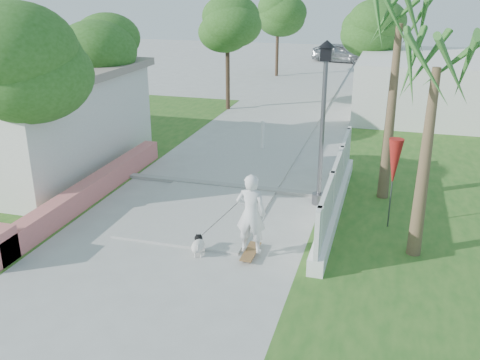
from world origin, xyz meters
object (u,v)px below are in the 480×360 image
(skateboarder, at_px, (245,215))
(parked_car, at_px, (341,53))
(street_lamp, at_px, (323,119))
(bollard, at_px, (263,134))
(patio_umbrella, at_px, (394,163))
(dog, at_px, (198,245))

(skateboarder, height_order, parked_car, skateboarder)
(street_lamp, distance_m, bollard, 5.56)
(parked_car, bearing_deg, bollard, -170.25)
(patio_umbrella, xyz_separation_m, dog, (-4.09, -2.68, -1.45))
(patio_umbrella, height_order, skateboarder, patio_umbrella)
(skateboarder, bearing_deg, patio_umbrella, -142.98)
(street_lamp, height_order, skateboarder, street_lamp)
(street_lamp, xyz_separation_m, dog, (-2.19, -3.68, -2.19))
(dog, bearing_deg, bollard, 75.92)
(skateboarder, bearing_deg, parked_car, -89.13)
(patio_umbrella, relative_size, dog, 3.78)
(street_lamp, xyz_separation_m, patio_umbrella, (1.90, -1.00, -0.74))
(bollard, bearing_deg, street_lamp, -59.04)
(street_lamp, relative_size, parked_car, 1.04)
(dog, bearing_deg, patio_umbrella, 15.63)
(bollard, distance_m, skateboarder, 8.07)
(patio_umbrella, bearing_deg, street_lamp, 152.24)
(street_lamp, relative_size, patio_umbrella, 1.93)
(parked_car, bearing_deg, patio_umbrella, -160.92)
(patio_umbrella, distance_m, parked_car, 28.96)
(bollard, xyz_separation_m, skateboarder, (1.54, -7.92, 0.40))
(bollard, relative_size, parked_car, 0.25)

